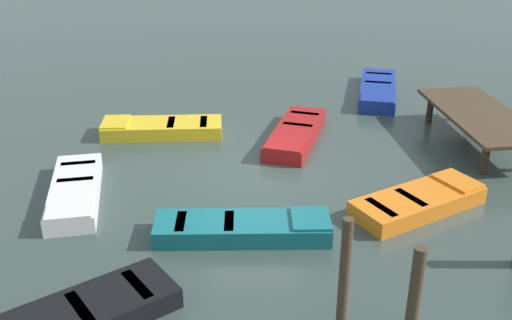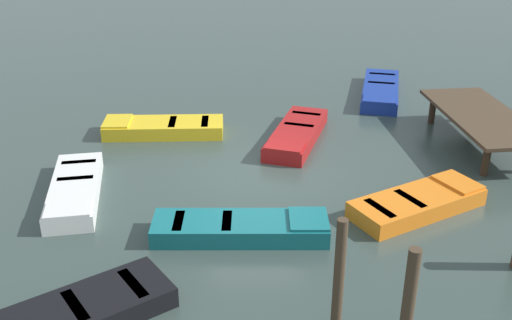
{
  "view_description": "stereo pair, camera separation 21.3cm",
  "coord_description": "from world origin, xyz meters",
  "px_view_note": "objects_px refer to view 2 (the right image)",
  "views": [
    {
      "loc": [
        14.18,
        -0.61,
        7.03
      ],
      "look_at": [
        0.0,
        0.0,
        0.35
      ],
      "focal_mm": 42.52,
      "sensor_mm": 36.0,
      "label": 1
    },
    {
      "loc": [
        14.19,
        -0.4,
        7.03
      ],
      "look_at": [
        0.0,
        0.0,
        0.35
      ],
      "focal_mm": 42.52,
      "sensor_mm": 36.0,
      "label": 2
    }
  ],
  "objects_px": {
    "mooring_piling_near_right": "(339,277)",
    "dock_segment": "(482,118)",
    "rowboat_red": "(296,134)",
    "rowboat_yellow": "(163,127)",
    "rowboat_white": "(75,190)",
    "rowboat_orange": "(418,202)",
    "mooring_piling_near_left": "(409,297)",
    "rowboat_blue": "(381,91)",
    "rowboat_teal": "(242,228)"
  },
  "relations": [
    {
      "from": "rowboat_white",
      "to": "rowboat_orange",
      "type": "xyz_separation_m",
      "value": [
        0.83,
        8.05,
        0.0
      ]
    },
    {
      "from": "rowboat_white",
      "to": "mooring_piling_near_right",
      "type": "height_order",
      "value": "mooring_piling_near_right"
    },
    {
      "from": "dock_segment",
      "to": "mooring_piling_near_right",
      "type": "distance_m",
      "value": 9.31
    },
    {
      "from": "mooring_piling_near_left",
      "to": "mooring_piling_near_right",
      "type": "xyz_separation_m",
      "value": [
        -0.28,
        -1.11,
        0.19
      ]
    },
    {
      "from": "dock_segment",
      "to": "rowboat_teal",
      "type": "bearing_deg",
      "value": -60.39
    },
    {
      "from": "rowboat_red",
      "to": "dock_segment",
      "type": "bearing_deg",
      "value": 103.52
    },
    {
      "from": "mooring_piling_near_right",
      "to": "mooring_piling_near_left",
      "type": "bearing_deg",
      "value": 76.01
    },
    {
      "from": "rowboat_yellow",
      "to": "rowboat_orange",
      "type": "distance_m",
      "value": 7.97
    },
    {
      "from": "dock_segment",
      "to": "rowboat_orange",
      "type": "bearing_deg",
      "value": -41.6
    },
    {
      "from": "rowboat_white",
      "to": "rowboat_blue",
      "type": "distance_m",
      "value": 11.42
    },
    {
      "from": "dock_segment",
      "to": "rowboat_red",
      "type": "height_order",
      "value": "dock_segment"
    },
    {
      "from": "rowboat_orange",
      "to": "rowboat_red",
      "type": "bearing_deg",
      "value": 92.42
    },
    {
      "from": "dock_segment",
      "to": "rowboat_white",
      "type": "bearing_deg",
      "value": -80.01
    },
    {
      "from": "rowboat_red",
      "to": "rowboat_teal",
      "type": "distance_m",
      "value": 5.38
    },
    {
      "from": "mooring_piling_near_left",
      "to": "mooring_piling_near_right",
      "type": "height_order",
      "value": "mooring_piling_near_right"
    },
    {
      "from": "rowboat_yellow",
      "to": "rowboat_orange",
      "type": "bearing_deg",
      "value": 142.87
    },
    {
      "from": "mooring_piling_near_right",
      "to": "rowboat_teal",
      "type": "bearing_deg",
      "value": -152.45
    },
    {
      "from": "rowboat_red",
      "to": "rowboat_white",
      "type": "distance_m",
      "value": 6.51
    },
    {
      "from": "rowboat_yellow",
      "to": "mooring_piling_near_left",
      "type": "relative_size",
      "value": 1.95
    },
    {
      "from": "rowboat_blue",
      "to": "mooring_piling_near_right",
      "type": "height_order",
      "value": "mooring_piling_near_right"
    },
    {
      "from": "rowboat_white",
      "to": "rowboat_teal",
      "type": "relative_size",
      "value": 0.94
    },
    {
      "from": "rowboat_red",
      "to": "rowboat_blue",
      "type": "bearing_deg",
      "value": 158.08
    },
    {
      "from": "rowboat_orange",
      "to": "mooring_piling_near_left",
      "type": "xyz_separation_m",
      "value": [
        4.28,
        -1.39,
        0.68
      ]
    },
    {
      "from": "mooring_piling_near_right",
      "to": "rowboat_orange",
      "type": "bearing_deg",
      "value": 148.07
    },
    {
      "from": "rowboat_blue",
      "to": "mooring_piling_near_right",
      "type": "xyz_separation_m",
      "value": [
        11.99,
        -3.35,
        0.88
      ]
    },
    {
      "from": "dock_segment",
      "to": "mooring_piling_near_left",
      "type": "xyz_separation_m",
      "value": [
        7.96,
        -4.14,
        0.06
      ]
    },
    {
      "from": "mooring_piling_near_right",
      "to": "dock_segment",
      "type": "bearing_deg",
      "value": 145.65
    },
    {
      "from": "rowboat_red",
      "to": "rowboat_yellow",
      "type": "xyz_separation_m",
      "value": [
        -0.63,
        -3.94,
        0.0
      ]
    },
    {
      "from": "rowboat_teal",
      "to": "mooring_piling_near_left",
      "type": "distance_m",
      "value": 4.3
    },
    {
      "from": "rowboat_yellow",
      "to": "rowboat_blue",
      "type": "bearing_deg",
      "value": -156.4
    },
    {
      "from": "rowboat_yellow",
      "to": "rowboat_orange",
      "type": "relative_size",
      "value": 1.03
    },
    {
      "from": "rowboat_yellow",
      "to": "rowboat_white",
      "type": "relative_size",
      "value": 1.0
    },
    {
      "from": "rowboat_teal",
      "to": "rowboat_blue",
      "type": "relative_size",
      "value": 0.92
    },
    {
      "from": "rowboat_white",
      "to": "rowboat_blue",
      "type": "relative_size",
      "value": 0.86
    },
    {
      "from": "dock_segment",
      "to": "rowboat_orange",
      "type": "height_order",
      "value": "dock_segment"
    },
    {
      "from": "rowboat_red",
      "to": "rowboat_white",
      "type": "relative_size",
      "value": 1.06
    },
    {
      "from": "rowboat_teal",
      "to": "mooring_piling_near_left",
      "type": "bearing_deg",
      "value": -49.33
    },
    {
      "from": "rowboat_orange",
      "to": "mooring_piling_near_right",
      "type": "height_order",
      "value": "mooring_piling_near_right"
    },
    {
      "from": "rowboat_white",
      "to": "mooring_piling_near_right",
      "type": "xyz_separation_m",
      "value": [
        4.83,
        5.55,
        0.88
      ]
    },
    {
      "from": "rowboat_white",
      "to": "rowboat_teal",
      "type": "height_order",
      "value": "same"
    },
    {
      "from": "rowboat_orange",
      "to": "mooring_piling_near_right",
      "type": "xyz_separation_m",
      "value": [
        4.01,
        -2.5,
        0.88
      ]
    },
    {
      "from": "rowboat_white",
      "to": "mooring_piling_near_right",
      "type": "distance_m",
      "value": 7.41
    },
    {
      "from": "rowboat_yellow",
      "to": "mooring_piling_near_left",
      "type": "xyz_separation_m",
      "value": [
        9.05,
        5.0,
        0.68
      ]
    },
    {
      "from": "dock_segment",
      "to": "rowboat_blue",
      "type": "bearing_deg",
      "value": -161.0
    },
    {
      "from": "rowboat_orange",
      "to": "mooring_piling_near_left",
      "type": "distance_m",
      "value": 4.55
    },
    {
      "from": "rowboat_white",
      "to": "rowboat_teal",
      "type": "xyz_separation_m",
      "value": [
        1.82,
        3.98,
        -0.0
      ]
    },
    {
      "from": "rowboat_red",
      "to": "mooring_piling_near_left",
      "type": "bearing_deg",
      "value": 25.76
    },
    {
      "from": "rowboat_white",
      "to": "mooring_piling_near_left",
      "type": "xyz_separation_m",
      "value": [
        5.11,
        6.66,
        0.68
      ]
    },
    {
      "from": "rowboat_white",
      "to": "rowboat_blue",
      "type": "xyz_separation_m",
      "value": [
        -7.16,
        8.9,
        -0.0
      ]
    },
    {
      "from": "rowboat_teal",
      "to": "rowboat_orange",
      "type": "height_order",
      "value": "same"
    }
  ]
}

